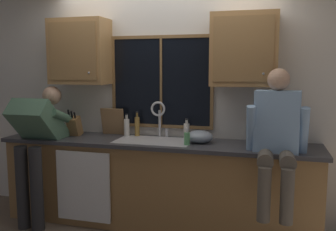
% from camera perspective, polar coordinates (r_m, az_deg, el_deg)
% --- Properties ---
extents(back_wall, '(5.69, 0.12, 2.55)m').
position_cam_1_polar(back_wall, '(4.16, -0.40, 1.80)').
color(back_wall, silver).
rests_on(back_wall, floor).
extents(window_glass, '(1.10, 0.02, 0.95)m').
position_cam_1_polar(window_glass, '(4.09, -1.04, 5.21)').
color(window_glass, black).
extents(window_frame_top, '(1.17, 0.02, 0.04)m').
position_cam_1_polar(window_frame_top, '(4.09, -1.09, 12.13)').
color(window_frame_top, brown).
extents(window_frame_bottom, '(1.17, 0.02, 0.04)m').
position_cam_1_polar(window_frame_bottom, '(4.13, -1.06, -1.64)').
color(window_frame_bottom, brown).
extents(window_frame_left, '(0.03, 0.02, 0.95)m').
position_cam_1_polar(window_frame_left, '(4.27, -8.43, 5.24)').
color(window_frame_left, brown).
extents(window_frame_right, '(0.03, 0.02, 0.95)m').
position_cam_1_polar(window_frame_right, '(3.95, 6.87, 5.08)').
color(window_frame_right, brown).
extents(window_mullion_center, '(0.02, 0.02, 0.95)m').
position_cam_1_polar(window_mullion_center, '(4.07, -1.08, 5.21)').
color(window_mullion_center, brown).
extents(lower_cabinet_run, '(3.29, 0.58, 0.88)m').
position_cam_1_polar(lower_cabinet_run, '(4.00, -1.78, -10.67)').
color(lower_cabinet_run, olive).
rests_on(lower_cabinet_run, floor).
extents(countertop, '(3.35, 0.62, 0.04)m').
position_cam_1_polar(countertop, '(3.87, -1.89, -4.27)').
color(countertop, '#38383D').
rests_on(countertop, lower_cabinet_run).
extents(dishwasher_front, '(0.60, 0.02, 0.74)m').
position_cam_1_polar(dishwasher_front, '(3.98, -13.04, -10.70)').
color(dishwasher_front, white).
extents(upper_cabinet_left, '(0.65, 0.36, 0.72)m').
position_cam_1_polar(upper_cabinet_left, '(4.28, -13.53, 9.60)').
color(upper_cabinet_left, '#A87A47').
extents(upper_cabinet_right, '(0.65, 0.36, 0.72)m').
position_cam_1_polar(upper_cabinet_right, '(3.77, 11.75, 9.96)').
color(upper_cabinet_right, '#A87A47').
extents(sink, '(0.80, 0.46, 0.21)m').
position_cam_1_polar(sink, '(3.90, -2.23, -5.33)').
color(sink, '#B7B7BC').
rests_on(sink, lower_cabinet_run).
extents(faucet, '(0.18, 0.09, 0.40)m').
position_cam_1_polar(faucet, '(4.01, -1.37, 0.12)').
color(faucet, silver).
rests_on(faucet, countertop).
extents(person_standing, '(0.53, 0.72, 1.48)m').
position_cam_1_polar(person_standing, '(4.17, -19.54, -3.40)').
color(person_standing, '#262628').
rests_on(person_standing, floor).
extents(person_sitting_on_counter, '(0.54, 0.61, 1.26)m').
position_cam_1_polar(person_sitting_on_counter, '(3.40, 16.55, -2.71)').
color(person_sitting_on_counter, '#595147').
rests_on(person_sitting_on_counter, countertop).
extents(knife_block, '(0.12, 0.18, 0.32)m').
position_cam_1_polar(knife_block, '(4.27, -14.31, -1.62)').
color(knife_block, olive).
rests_on(knife_block, countertop).
extents(cutting_board, '(0.28, 0.08, 0.31)m').
position_cam_1_polar(cutting_board, '(4.25, -8.55, -0.93)').
color(cutting_board, '#997047').
rests_on(cutting_board, countertop).
extents(mixing_bowl, '(0.27, 0.27, 0.13)m').
position_cam_1_polar(mixing_bowl, '(3.79, 4.97, -3.30)').
color(mixing_bowl, '#8C99A8').
rests_on(mixing_bowl, countertop).
extents(soap_dispenser, '(0.06, 0.07, 0.18)m').
position_cam_1_polar(soap_dispenser, '(3.66, 2.97, -3.56)').
color(soap_dispenser, '#59A566').
rests_on(soap_dispenser, countertop).
extents(bottle_green_glass, '(0.06, 0.06, 0.22)m').
position_cam_1_polar(bottle_green_glass, '(3.96, 2.90, -2.36)').
color(bottle_green_glass, silver).
rests_on(bottle_green_glass, countertop).
extents(bottle_tall_clear, '(0.06, 0.06, 0.25)m').
position_cam_1_polar(bottle_tall_clear, '(4.14, -6.43, -1.78)').
color(bottle_tall_clear, silver).
rests_on(bottle_tall_clear, countertop).
extents(bottle_amber_small, '(0.05, 0.05, 0.28)m').
position_cam_1_polar(bottle_amber_small, '(4.13, -4.81, -1.62)').
color(bottle_amber_small, olive).
rests_on(bottle_amber_small, countertop).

